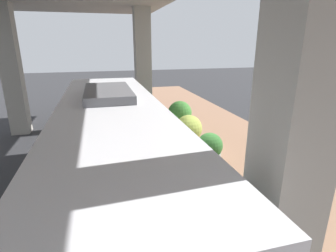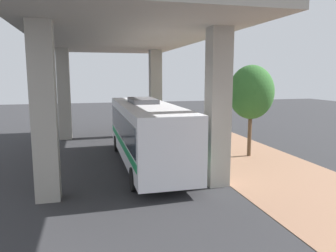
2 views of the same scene
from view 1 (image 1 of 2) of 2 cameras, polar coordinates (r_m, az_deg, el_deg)
ground_plane at (r=10.96m, az=3.35°, el=-8.59°), size 80.00×80.00×0.00m
sidewalk_strip at (r=12.16m, az=17.00°, el=-6.58°), size 6.00×40.00×0.02m
bus at (r=7.54m, az=-11.79°, el=-5.57°), size 2.82×11.06×3.52m
fire_hydrant at (r=16.20m, az=3.29°, el=2.31°), size 0.53×0.25×1.12m
planter_front at (r=14.93m, az=2.57°, el=2.28°), size 1.36×1.36×1.73m
planter_middle at (r=12.53m, az=4.48°, el=-1.18°), size 1.29×1.29×1.61m
planter_back at (r=10.77m, az=9.01°, el=-5.14°), size 1.05×1.05×1.42m
street_tree_near at (r=9.89m, az=27.16°, el=9.74°), size 2.62×2.62×5.39m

